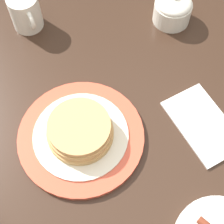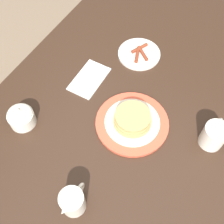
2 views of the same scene
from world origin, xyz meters
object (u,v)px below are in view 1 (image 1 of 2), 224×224
object	(u,v)px
sugar_bowl	(173,9)
napkin	(203,124)
creamer_pitcher	(25,11)
pancake_plate	(80,134)

from	to	relation	value
sugar_bowl	napkin	distance (m)	0.29
sugar_bowl	creamer_pitcher	bearing A→B (deg)	-115.70
creamer_pitcher	sugar_bowl	bearing A→B (deg)	64.30
pancake_plate	creamer_pitcher	distance (m)	0.33
pancake_plate	sugar_bowl	world-z (taller)	sugar_bowl
creamer_pitcher	napkin	xyz separation A→B (m)	(0.43, 0.21, -0.04)
creamer_pitcher	sugar_bowl	xyz separation A→B (m)	(0.15, 0.31, -0.01)
creamer_pitcher	napkin	distance (m)	0.48
sugar_bowl	napkin	size ratio (longest dim) A/B	0.53
creamer_pitcher	sugar_bowl	world-z (taller)	creamer_pitcher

